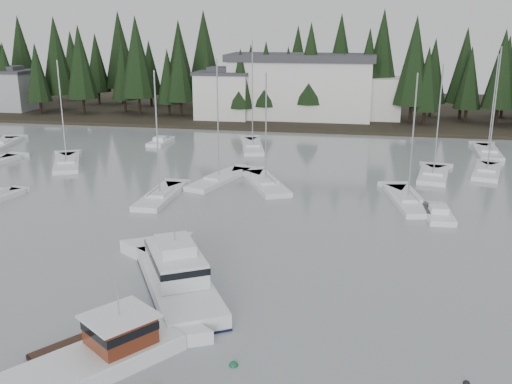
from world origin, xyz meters
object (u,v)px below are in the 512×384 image
sailboat_1 (487,173)px  sailboat_4 (266,185)px  cabin_cruiser_center (178,279)px  sailboat_2 (408,202)px  sailboat_11 (67,164)px  sailboat_13 (219,181)px  harbor_inn (313,87)px  sailboat_9 (487,153)px  lobster_boat_brown (95,359)px  sailboat_8 (253,147)px  runabout_1 (438,216)px  sailboat_0 (160,198)px  runabout_3 (160,143)px  sailboat_12 (433,176)px  house_west (224,94)px  house_far_west (11,89)px  sailboat_7 (1,145)px

sailboat_1 → sailboat_4: 25.62m
cabin_cruiser_center → sailboat_2: (15.58, 21.68, -0.69)m
sailboat_11 → sailboat_13: (19.89, -3.95, 0.01)m
harbor_inn → cabin_cruiser_center: 68.33m
sailboat_9 → lobster_boat_brown: bearing=155.4°
harbor_inn → sailboat_1: size_ratio=2.03×
lobster_boat_brown → sailboat_8: bearing=38.8°
runabout_1 → lobster_boat_brown: bearing=141.5°
sailboat_0 → runabout_1: size_ratio=2.39×
sailboat_4 → runabout_3: bearing=19.1°
sailboat_1 → runabout_3: bearing=92.1°
lobster_boat_brown → sailboat_12: sailboat_12 is taller
sailboat_2 → sailboat_9: (11.62, 23.87, 0.00)m
sailboat_9 → sailboat_13: 36.82m
house_west → house_far_west: 42.05m
house_far_west → runabout_3: house_far_west is taller
harbor_inn → lobster_boat_brown: size_ratio=3.09×
cabin_cruiser_center → sailboat_7: 54.41m
sailboat_2 → sailboat_8: 29.00m
runabout_1 → harbor_inn: bearing=14.4°
sailboat_11 → runabout_1: 43.38m
house_west → cabin_cruiser_center: 66.16m
house_far_west → sailboat_7: bearing=-59.9°
sailboat_12 → runabout_3: (-36.03, 11.75, 0.06)m
runabout_1 → cabin_cruiser_center: bearing=131.9°
sailboat_0 → sailboat_11: (-15.83, 11.10, -0.01)m
lobster_boat_brown → sailboat_8: size_ratio=0.64×
house_west → sailboat_9: size_ratio=0.72×
sailboat_12 → runabout_1: 14.14m
sailboat_8 → runabout_1: size_ratio=2.79×
sailboat_8 → sailboat_13: 17.58m
sailboat_11 → lobster_boat_brown: bearing=-176.6°
sailboat_0 → sailboat_1: (33.05, 16.03, 0.02)m
house_west → harbor_inn: (15.04, 3.34, 1.12)m
sailboat_8 → sailboat_2: bearing=-152.2°
lobster_boat_brown → sailboat_7: bearing=74.2°
sailboat_9 → sailboat_11: (-50.97, -15.79, -0.01)m
sailboat_0 → sailboat_8: sailboat_8 is taller
sailboat_12 → sailboat_13: size_ratio=0.95×
house_west → sailboat_9: sailboat_9 is taller
house_far_west → sailboat_12: size_ratio=0.66×
harbor_inn → sailboat_12: sailboat_12 is taller
house_west → harbor_inn: size_ratio=0.32×
cabin_cruiser_center → sailboat_1: 42.82m
sailboat_8 → sailboat_0: bearing=156.4°
house_west → sailboat_4: (14.24, -39.63, -4.60)m
house_west → sailboat_0: sailboat_0 is taller
sailboat_13 → runabout_3: (-13.16, 17.97, 0.06)m
lobster_boat_brown → runabout_1: lobster_boat_brown is taller
lobster_boat_brown → sailboat_0: size_ratio=0.75×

